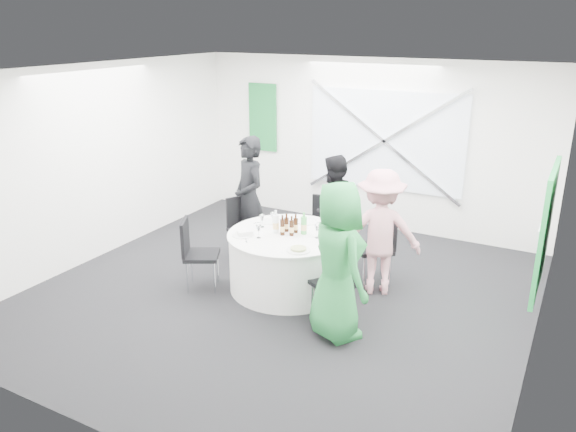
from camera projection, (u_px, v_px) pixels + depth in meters
The scene contains 45 objects.
floor at pixel (281, 293), 7.26m from camera, with size 6.00×6.00×0.00m, color black.
ceiling at pixel (280, 71), 6.34m from camera, with size 6.00×6.00×0.00m, color white.
wall_back at pixel (368, 144), 9.29m from camera, with size 6.00×6.00×0.00m, color white.
wall_front at pixel (90, 287), 4.31m from camera, with size 6.00×6.00×0.00m, color white.
wall_left at pixel (100, 162), 8.14m from camera, with size 6.00×6.00×0.00m, color white.
wall_right at pixel (549, 231), 5.45m from camera, with size 6.00×6.00×0.00m, color white.
window_panel at pixel (385, 141), 9.09m from camera, with size 2.60×0.03×1.60m, color silver.
window_brace_a at pixel (384, 141), 9.06m from camera, with size 0.05×0.05×3.16m, color silver.
window_brace_b at pixel (384, 141), 9.06m from camera, with size 0.05×0.05×3.16m, color silver.
green_banner at pixel (263, 117), 10.05m from camera, with size 0.55×0.04×1.20m, color #136332.
green_sign at pixel (545, 230), 6.04m from camera, with size 0.05×1.20×1.40m, color #198938.
banquet_table at pixel (288, 261), 7.30m from camera, with size 1.56×1.56×0.76m.
chair_back at pixel (322, 221), 8.33m from camera, with size 0.43×0.44×0.89m.
chair_back_left at pixel (243, 223), 8.19m from camera, with size 0.57×0.57×0.92m.
chair_back_right at pixel (381, 241), 7.42m from camera, with size 0.62×0.62×0.98m.
chair_front_right at pixel (336, 280), 6.45m from camera, with size 0.55×0.55×0.89m.
chair_front_left at pixel (195, 249), 7.24m from camera, with size 0.59×0.58×0.95m.
person_man_back_left at pixel (249, 198), 8.14m from camera, with size 0.66×0.43×1.81m, color black.
person_man_back at pixel (333, 208), 8.09m from camera, with size 0.76×0.42×1.56m, color black.
person_woman_pink at pixel (380, 232), 7.07m from camera, with size 1.06×0.49×1.63m, color pink.
person_woman_green at pixel (337, 261), 6.03m from camera, with size 0.87×0.57×1.78m, color #227F39.
plate_back at pixel (307, 222), 7.59m from camera, with size 0.29×0.29×0.01m.
plate_back_left at pixel (269, 222), 7.59m from camera, with size 0.25×0.25×0.01m.
plate_back_right at pixel (333, 234), 7.13m from camera, with size 0.28×0.28×0.04m.
plate_front_right at pixel (298, 249), 6.64m from camera, with size 0.29×0.29×0.04m.
plate_front_left at pixel (242, 235), 7.10m from camera, with size 0.25×0.25×0.01m.
napkin at pixel (245, 233), 7.10m from camera, with size 0.19×0.12×0.05m, color white.
beer_bottle_a at pixel (287, 225), 7.23m from camera, with size 0.06×0.06×0.24m.
beer_bottle_b at pixel (296, 226), 7.18m from camera, with size 0.06×0.06×0.25m.
beer_bottle_c at pixel (292, 228), 7.09m from camera, with size 0.06×0.06×0.26m.
beer_bottle_d at pixel (282, 227), 7.10m from camera, with size 0.06×0.06×0.27m.
green_water_bottle at pixel (304, 226), 7.14m from camera, with size 0.08×0.08×0.29m.
clear_water_bottle at pixel (276, 224), 7.17m from camera, with size 0.08×0.08×0.30m.
wine_glass_a at pixel (262, 218), 7.37m from camera, with size 0.07×0.07×0.17m.
wine_glass_b at pixel (273, 216), 7.45m from camera, with size 0.07×0.07×0.17m.
wine_glass_c at pixel (317, 228), 7.00m from camera, with size 0.07×0.07×0.17m.
wine_glass_d at pixel (259, 229), 7.00m from camera, with size 0.07×0.07×0.17m.
fork_a at pixel (244, 231), 7.24m from camera, with size 0.01×0.15×0.01m, color silver.
knife_a at pixel (246, 241), 6.94m from camera, with size 0.01×0.15×0.01m, color silver.
fork_b at pixel (282, 219), 7.71m from camera, with size 0.01×0.15×0.01m, color silver.
knife_b at pixel (258, 223), 7.56m from camera, with size 0.01×0.15×0.01m, color silver.
fork_c at pixel (320, 223), 7.53m from camera, with size 0.01×0.15×0.01m, color silver.
knife_c at pixel (298, 219), 7.70m from camera, with size 0.01×0.15×0.01m, color silver.
fork_d at pixel (332, 238), 7.03m from camera, with size 0.01×0.15×0.01m, color silver.
knife_d at pixel (330, 229), 7.32m from camera, with size 0.01×0.15×0.01m, color silver.
Camera 1 is at (3.18, -5.70, 3.33)m, focal length 35.00 mm.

